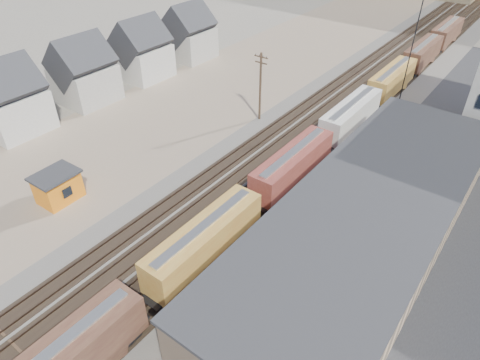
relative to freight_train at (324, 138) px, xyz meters
The scene contains 10 objects.
ballast_bed 12.56m from the freight_train, 108.06° to the left, with size 18.00×200.00×0.06m, color #4C4742.
dirt_yard 24.02m from the freight_train, behind, with size 24.00×180.00×0.03m, color #846E5A.
asphalt_lot 18.71m from the freight_train, 10.42° to the right, with size 26.00×120.00×0.04m, color #232326.
rail_tracks 12.72m from the freight_train, 110.47° to the left, with size 11.40×200.00×0.24m.
freight_train is the anchor object (origin of this frame).
warehouse 17.43m from the freight_train, 50.05° to the right, with size 12.40×40.40×7.25m.
utility_pole_north 13.07m from the freight_train, 163.46° to the left, with size 2.20×0.32×10.00m.
radio_mast 22.66m from the freight_train, 84.20° to the left, with size 1.20×0.16×18.00m.
townhouse_row 40.12m from the freight_train, 160.55° to the right, with size 8.15×68.16×10.47m.
maintenance_shed 31.73m from the freight_train, 127.24° to the right, with size 3.77×4.81×3.45m.
Camera 1 is at (23.02, -4.89, 29.84)m, focal length 32.00 mm.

